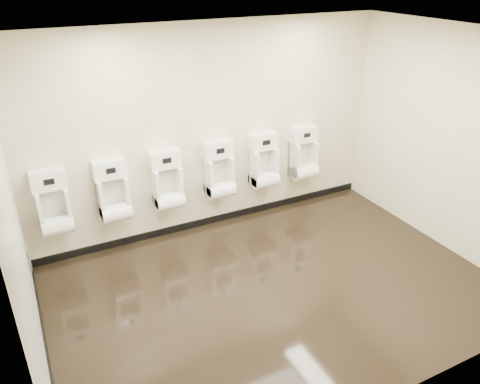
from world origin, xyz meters
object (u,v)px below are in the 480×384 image
at_px(access_panel, 28,256).
at_px(urinal_5, 303,156).
at_px(urinal_2, 167,184).
at_px(urinal_1, 113,195).
at_px(urinal_3, 219,173).
at_px(urinal_4, 264,164).
at_px(urinal_0, 54,207).

distance_m(access_panel, urinal_5, 3.93).
xyz_separation_m(access_panel, urinal_2, (1.78, 0.41, 0.32)).
relative_size(urinal_1, urinal_5, 1.00).
bearing_deg(urinal_2, urinal_5, 0.00).
bearing_deg(urinal_3, urinal_2, 180.00).
relative_size(urinal_4, urinal_5, 1.00).
xyz_separation_m(urinal_2, urinal_3, (0.74, 0.00, 0.00)).
bearing_deg(urinal_2, urinal_1, 180.00).
relative_size(urinal_0, urinal_2, 1.00).
xyz_separation_m(access_panel, urinal_4, (3.22, 0.41, 0.32)).
distance_m(urinal_0, urinal_5, 3.52).
bearing_deg(urinal_5, urinal_3, 180.00).
bearing_deg(access_panel, urinal_5, 6.05).
bearing_deg(urinal_0, urinal_3, 0.00).
xyz_separation_m(urinal_0, urinal_1, (0.70, 0.00, 0.00)).
bearing_deg(urinal_0, urinal_4, 0.00).
xyz_separation_m(access_panel, urinal_5, (3.89, 0.41, 0.32)).
xyz_separation_m(urinal_0, urinal_4, (2.84, 0.00, 0.00)).
bearing_deg(urinal_1, access_panel, -159.07).
bearing_deg(access_panel, urinal_4, 7.30).
distance_m(urinal_1, urinal_2, 0.70).
relative_size(access_panel, urinal_5, 0.32).
bearing_deg(urinal_5, urinal_1, 180.00).
distance_m(urinal_1, urinal_3, 1.44).
height_order(urinal_1, urinal_2, same).
bearing_deg(access_panel, urinal_3, 9.29).
bearing_deg(urinal_3, access_panel, -170.71).
bearing_deg(urinal_2, urinal_3, 0.00).
xyz_separation_m(access_panel, urinal_0, (0.38, 0.41, 0.32)).
distance_m(urinal_3, urinal_5, 1.37).
bearing_deg(urinal_1, urinal_0, 180.00).
xyz_separation_m(urinal_1, urinal_5, (2.81, 0.00, 0.00)).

